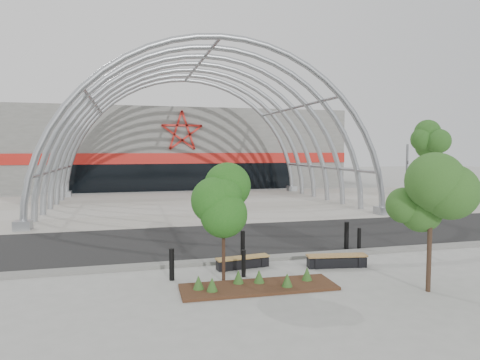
{
  "coord_description": "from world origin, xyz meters",
  "views": [
    {
      "loc": [
        -4.87,
        -14.79,
        4.03
      ],
      "look_at": [
        0.0,
        4.0,
        2.6
      ],
      "focal_mm": 32.0,
      "sensor_mm": 36.0,
      "label": 1
    }
  ],
  "objects": [
    {
      "name": "bollard_3",
      "position": [
        3.86,
        0.13,
        0.46
      ],
      "size": [
        0.15,
        0.15,
        0.91
      ],
      "primitive_type": "cylinder",
      "color": "black",
      "rests_on": "ground"
    },
    {
      "name": "bench_1",
      "position": [
        1.91,
        -1.77,
        0.21
      ],
      "size": [
        2.09,
        0.75,
        0.43
      ],
      "color": "black",
      "rests_on": "ground"
    },
    {
      "name": "bench_0",
      "position": [
        -1.22,
        -1.08,
        0.19
      ],
      "size": [
        1.89,
        0.65,
        0.39
      ],
      "color": "black",
      "rests_on": "ground"
    },
    {
      "name": "street_tree_1",
      "position": [
        3.24,
        -4.69,
        2.78
      ],
      "size": [
        1.64,
        1.64,
        3.87
      ],
      "color": "black",
      "rests_on": "ground"
    },
    {
      "name": "bollard_2",
      "position": [
        -0.84,
        0.34,
        0.49
      ],
      "size": [
        0.16,
        0.16,
        0.99
      ],
      "primitive_type": "cylinder",
      "color": "black",
      "rests_on": "ground"
    },
    {
      "name": "bollard_4",
      "position": [
        3.49,
        0.48,
        0.56
      ],
      "size": [
        0.18,
        0.18,
        1.11
      ],
      "primitive_type": "cylinder",
      "color": "black",
      "rests_on": "ground"
    },
    {
      "name": "vault_canopy",
      "position": [
        0.0,
        15.5,
        0.02
      ],
      "size": [
        20.8,
        15.8,
        20.36
      ],
      "color": "#9A9EA3",
      "rests_on": "ground"
    },
    {
      "name": "bollard_1",
      "position": [
        -1.45,
        -2.05,
        0.43
      ],
      "size": [
        0.14,
        0.14,
        0.86
      ],
      "primitive_type": "cylinder",
      "color": "black",
      "rests_on": "ground"
    },
    {
      "name": "kerb",
      "position": [
        0.0,
        -0.25,
        0.06
      ],
      "size": [
        60.0,
        0.5,
        0.12
      ],
      "primitive_type": "cube",
      "color": "slate",
      "rests_on": "ground"
    },
    {
      "name": "bollard_0",
      "position": [
        -3.67,
        -1.83,
        0.49
      ],
      "size": [
        0.16,
        0.16,
        0.98
      ],
      "primitive_type": "cylinder",
      "color": "black",
      "rests_on": "ground"
    },
    {
      "name": "ground",
      "position": [
        0.0,
        0.0,
        0.0
      ],
      "size": [
        140.0,
        140.0,
        0.0
      ],
      "primitive_type": "plane",
      "color": "gray",
      "rests_on": "ground"
    },
    {
      "name": "planting_bed",
      "position": [
        -1.38,
        -3.22,
        0.11
      ],
      "size": [
        4.53,
        1.5,
        0.48
      ],
      "color": "#311B13",
      "rests_on": "ground"
    },
    {
      "name": "forecourt",
      "position": [
        0.0,
        15.5,
        0.02
      ],
      "size": [
        60.0,
        17.0,
        0.04
      ],
      "primitive_type": "cube",
      "color": "#A7A196",
      "rests_on": "ground"
    },
    {
      "name": "signal_pole",
      "position": [
        9.97,
        5.71,
        2.23
      ],
      "size": [
        0.21,
        0.61,
        4.27
      ],
      "color": "slate",
      "rests_on": "ground"
    },
    {
      "name": "arena_building",
      "position": [
        0.0,
        33.45,
        3.99
      ],
      "size": [
        34.0,
        15.24,
        8.0
      ],
      "color": "slate",
      "rests_on": "ground"
    },
    {
      "name": "street_tree_0",
      "position": [
        -2.17,
        -2.42,
        2.32
      ],
      "size": [
        1.42,
        1.42,
        3.23
      ],
      "color": "black",
      "rests_on": "ground"
    },
    {
      "name": "bg_tree_1",
      "position": [
        21.0,
        18.0,
        4.25
      ],
      "size": [
        2.7,
        2.7,
        5.91
      ],
      "color": "#2F2015",
      "rests_on": "ground"
    },
    {
      "name": "road",
      "position": [
        0.0,
        3.5,
        0.01
      ],
      "size": [
        140.0,
        7.0,
        0.02
      ],
      "primitive_type": "cube",
      "color": "black",
      "rests_on": "ground"
    }
  ]
}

